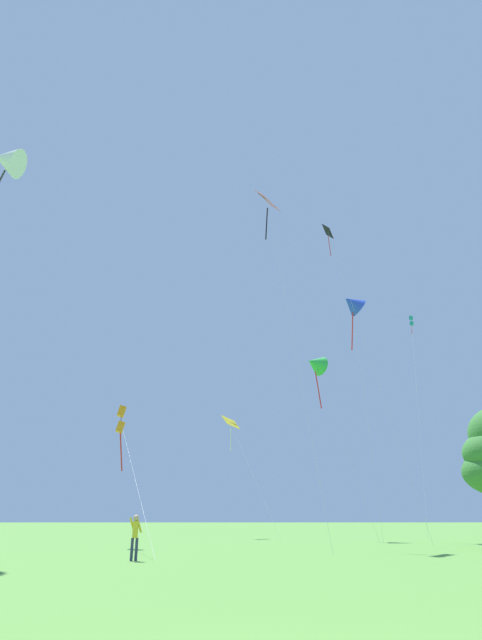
% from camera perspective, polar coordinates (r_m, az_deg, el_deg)
% --- Properties ---
extents(kite_pink_low, '(2.92, 10.52, 25.58)m').
position_cam_1_polar(kite_pink_low, '(40.55, 3.00, 11.90)').
color(kite_pink_low, pink).
rests_on(kite_pink_low, ground_plane).
extents(kite_black_large, '(4.50, 6.29, 25.47)m').
position_cam_1_polar(kite_black_large, '(45.20, 10.06, 8.03)').
color(kite_black_large, black).
rests_on(kite_black_large, ground_plane).
extents(kite_orange_box, '(4.31, 10.94, 8.07)m').
position_cam_1_polar(kite_orange_box, '(33.13, -13.14, -10.85)').
color(kite_orange_box, orange).
rests_on(kite_orange_box, ground_plane).
extents(kite_yellow_diamond, '(4.59, 7.76, 10.19)m').
position_cam_1_polar(kite_yellow_diamond, '(47.00, -1.08, -11.86)').
color(kite_yellow_diamond, yellow).
rests_on(kite_yellow_diamond, ground_plane).
extents(kite_white_distant, '(4.96, 10.70, 22.17)m').
position_cam_1_polar(kite_white_distant, '(34.33, -24.51, 15.80)').
color(kite_white_distant, white).
rests_on(kite_white_distant, ground_plane).
extents(kite_green_small, '(4.03, 6.22, 14.72)m').
position_cam_1_polar(kite_green_small, '(44.10, 8.20, -4.83)').
color(kite_green_small, green).
rests_on(kite_green_small, ground_plane).
extents(kite_blue_delta, '(2.69, 5.36, 20.34)m').
position_cam_1_polar(kite_blue_delta, '(46.31, 12.21, 1.77)').
color(kite_blue_delta, blue).
rests_on(kite_blue_delta, ground_plane).
extents(kite_teal_box, '(3.97, 7.85, 20.73)m').
position_cam_1_polar(kite_teal_box, '(54.59, 18.38, -0.46)').
color(kite_teal_box, teal).
rests_on(kite_teal_box, ground_plane).
extents(person_foreground_watcher, '(0.53, 0.22, 1.65)m').
position_cam_1_polar(person_foreground_watcher, '(21.90, -11.64, -22.10)').
color(person_foreground_watcher, '#2D3351').
rests_on(person_foreground_watcher, ground_plane).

